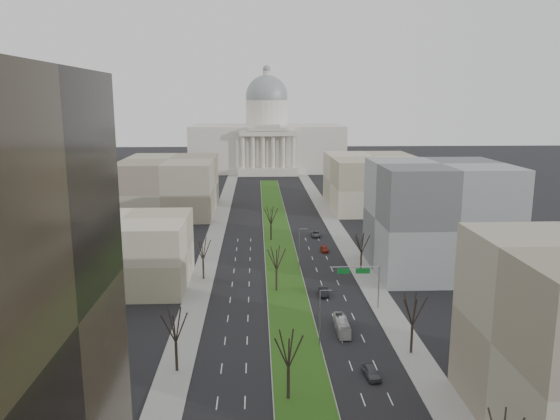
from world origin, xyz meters
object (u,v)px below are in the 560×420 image
object	(u,v)px
car_grey_near	(371,372)
box_van	(342,325)
car_grey_far	(316,234)
car_black	(323,291)
car_red	(324,249)

from	to	relation	value
car_grey_near	box_van	distance (m)	15.13
car_grey_near	car_grey_far	size ratio (longest dim) A/B	0.86
car_black	car_red	xyz separation A→B (m)	(4.05, 31.07, -0.14)
car_black	car_grey_far	distance (m)	46.66
box_van	car_grey_far	bearing A→B (deg)	88.20
box_van	car_red	bearing A→B (deg)	86.85
car_grey_near	car_black	xyz separation A→B (m)	(-2.67, 32.10, 0.02)
box_van	car_black	bearing A→B (deg)	93.76
car_red	box_van	bearing A→B (deg)	-93.51
car_red	car_grey_far	xyz separation A→B (m)	(-0.51, 15.45, 0.09)
car_red	car_grey_far	distance (m)	15.46
car_black	car_red	size ratio (longest dim) A/B	1.08
car_black	car_red	bearing A→B (deg)	83.88
car_grey_near	car_red	world-z (taller)	car_grey_near
car_red	box_van	size ratio (longest dim) A/B	0.55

